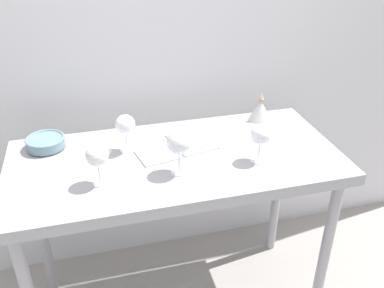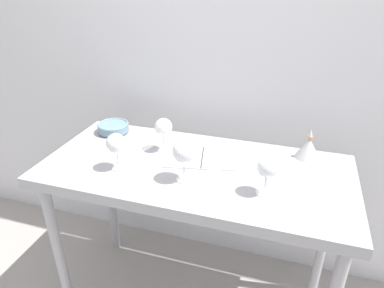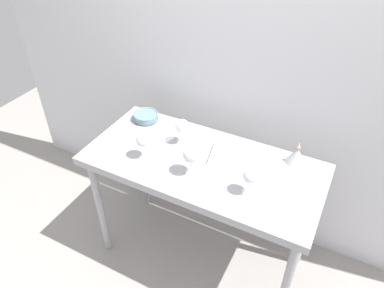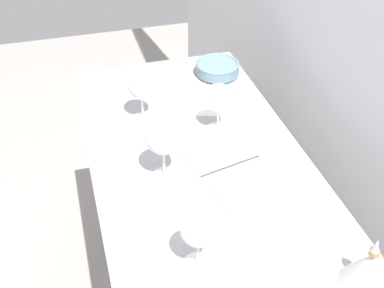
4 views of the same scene
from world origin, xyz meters
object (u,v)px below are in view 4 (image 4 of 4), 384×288
object	(u,v)px
wine_glass_near_center	(163,139)
decanter_funnel	(369,268)
wine_glass_near_left	(141,86)
tasting_sheet_upper	(187,103)
tasting_bowl	(217,68)
wine_glass_near_right	(198,231)
open_notebook	(231,167)
wine_glass_far_left	(219,98)

from	to	relation	value
wine_glass_near_center	decanter_funnel	size ratio (longest dim) A/B	1.28
wine_glass_near_left	tasting_sheet_upper	world-z (taller)	wine_glass_near_left
tasting_sheet_upper	tasting_bowl	xyz separation A→B (m)	(-0.16, 0.17, 0.03)
wine_glass_near_right	tasting_bowl	distance (m)	0.92
wine_glass_near_right	tasting_bowl	size ratio (longest dim) A/B	0.99
tasting_sheet_upper	decanter_funnel	xyz separation A→B (m)	(0.85, 0.19, 0.05)
wine_glass_near_left	tasting_sheet_upper	bearing A→B (deg)	105.02
tasting_bowl	wine_glass_near_center	bearing A→B (deg)	-32.71
tasting_sheet_upper	tasting_bowl	world-z (taller)	tasting_bowl
wine_glass_near_left	decanter_funnel	xyz separation A→B (m)	(0.81, 0.36, -0.07)
tasting_bowl	wine_glass_near_left	bearing A→B (deg)	-58.03
open_notebook	tasting_bowl	size ratio (longest dim) A/B	2.27
decanter_funnel	wine_glass_near_left	bearing A→B (deg)	-155.85
wine_glass_near_right	wine_glass_near_left	bearing A→B (deg)	-179.68
wine_glass_near_right	open_notebook	xyz separation A→B (m)	(-0.32, 0.19, -0.11)
open_notebook	decanter_funnel	size ratio (longest dim) A/B	2.59
wine_glass_near_right	wine_glass_near_center	world-z (taller)	wine_glass_near_center
wine_glass_near_left	open_notebook	size ratio (longest dim) A/B	0.45
wine_glass_near_left	tasting_sheet_upper	xyz separation A→B (m)	(-0.05, 0.17, -0.12)
open_notebook	wine_glass_far_left	bearing A→B (deg)	160.38
open_notebook	wine_glass_near_center	bearing A→B (deg)	-109.02
wine_glass_near_left	wine_glass_far_left	bearing A→B (deg)	59.65
wine_glass_far_left	decanter_funnel	size ratio (longest dim) A/B	1.14
wine_glass_near_left	tasting_sheet_upper	distance (m)	0.21
wine_glass_near_center	wine_glass_near_left	bearing A→B (deg)	-179.75
wine_glass_near_center	open_notebook	world-z (taller)	wine_glass_near_center
wine_glass_near_center	wine_glass_near_right	bearing A→B (deg)	0.38
wine_glass_far_left	open_notebook	xyz separation A→B (m)	(0.20, -0.03, -0.12)
wine_glass_far_left	tasting_sheet_upper	distance (m)	0.22
wine_glass_near_left	wine_glass_near_right	bearing A→B (deg)	0.32
open_notebook	tasting_sheet_upper	bearing A→B (deg)	172.35
wine_glass_near_right	tasting_sheet_upper	world-z (taller)	wine_glass_near_right
open_notebook	tasting_sheet_upper	xyz separation A→B (m)	(-0.38, -0.03, -0.00)
wine_glass_near_right	wine_glass_near_center	distance (m)	0.34
wine_glass_near_right	open_notebook	size ratio (longest dim) A/B	0.44
wine_glass_near_left	tasting_bowl	distance (m)	0.41
open_notebook	tasting_sheet_upper	size ratio (longest dim) A/B	1.72
wine_glass_near_center	tasting_sheet_upper	size ratio (longest dim) A/B	0.85
tasting_sheet_upper	tasting_bowl	bearing A→B (deg)	153.89
wine_glass_far_left	wine_glass_near_right	bearing A→B (deg)	-23.11
wine_glass_far_left	open_notebook	world-z (taller)	wine_glass_far_left
tasting_bowl	decanter_funnel	bearing A→B (deg)	1.45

